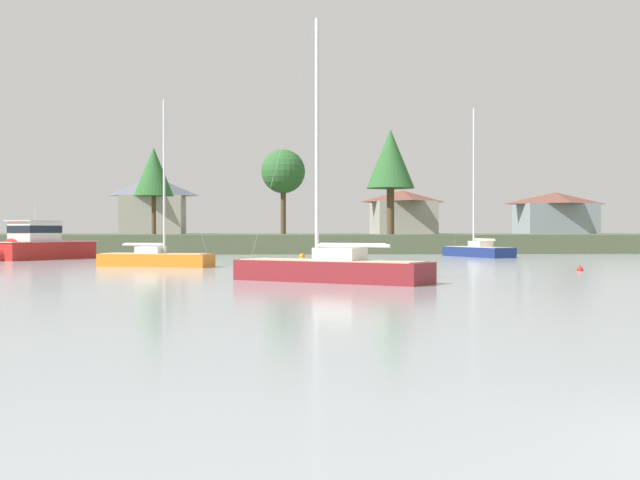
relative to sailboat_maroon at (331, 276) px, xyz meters
The scene contains 13 objects.
far_shore_bank 65.57m from the sailboat_maroon, 87.35° to the left, with size 166.42×42.67×1.93m, color #4C563D.
sailboat_maroon is the anchor object (origin of this frame).
sailboat_navy 38.97m from the sailboat_maroon, 66.10° to the left, with size 4.81×8.87×13.89m.
sailboat_orange 19.63m from the sailboat_maroon, 121.08° to the left, with size 7.70×4.36×11.35m.
cruiser_red 37.69m from the sailboat_maroon, 125.22° to the left, with size 7.99×10.61×5.42m.
mooring_buoy_orange 35.22m from the sailboat_maroon, 89.83° to the left, with size 0.51×0.51×0.56m.
mooring_buoy_red 17.97m from the sailboat_maroon, 32.18° to the left, with size 0.38×0.38×0.43m.
shore_tree_right_mid 55.51m from the sailboat_maroon, 78.84° to the left, with size 5.29×5.29×11.54m.
shore_tree_left_mid 61.15m from the sailboat_maroon, 105.15° to the left, with size 4.50×4.50×9.86m.
shore_tree_center 61.40m from the sailboat_maroon, 91.00° to the left, with size 5.15×5.15×9.94m.
cottage_eastern 66.47m from the sailboat_maroon, 78.03° to the left, with size 7.60×10.38×5.37m.
cottage_hillside 74.40m from the sailboat_maroon, 103.81° to the left, with size 8.43×7.45×7.48m.
cottage_behind_trees 81.17m from the sailboat_maroon, 63.86° to the left, with size 10.17×8.62×5.55m.
Camera 1 is at (-5.92, -8.26, 2.33)m, focal length 47.28 mm.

